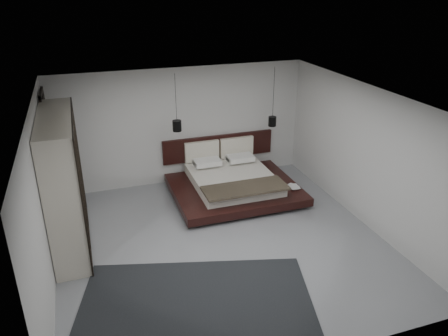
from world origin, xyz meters
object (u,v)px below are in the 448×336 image
object	(u,v)px
lattice_screen	(51,153)
rug	(197,313)
pendant_right	(272,121)
wardrobe	(64,183)
pendant_left	(177,126)
bed	(232,182)

from	to	relation	value
lattice_screen	rug	xyz separation A→B (m)	(1.98, -4.15, -1.29)
pendant_right	wardrobe	world-z (taller)	pendant_right
pendant_right	wardrobe	distance (m)	4.95
pendant_right	rug	distance (m)	5.27
lattice_screen	pendant_right	xyz separation A→B (m)	(4.99, -0.10, 0.21)
lattice_screen	pendant_left	xyz separation A→B (m)	(2.68, -0.10, 0.34)
lattice_screen	rug	world-z (taller)	lattice_screen
pendant_left	rug	size ratio (longest dim) A/B	0.36
pendant_left	rug	world-z (taller)	pendant_left
bed	wardrobe	bearing A→B (deg)	-165.34
wardrobe	rug	size ratio (longest dim) A/B	0.71
rug	lattice_screen	bearing A→B (deg)	115.49
lattice_screen	pendant_right	bearing A→B (deg)	-1.11
bed	pendant_left	xyz separation A→B (m)	(-1.16, 0.45, 1.35)
bed	pendant_right	bearing A→B (deg)	21.15
bed	pendant_left	distance (m)	1.83
lattice_screen	bed	world-z (taller)	lattice_screen
pendant_left	pendant_right	bearing A→B (deg)	0.00
bed	pendant_right	size ratio (longest dim) A/B	2.00
lattice_screen	pendant_right	size ratio (longest dim) A/B	1.85
lattice_screen	wardrobe	world-z (taller)	lattice_screen
lattice_screen	pendant_left	bearing A→B (deg)	-2.06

